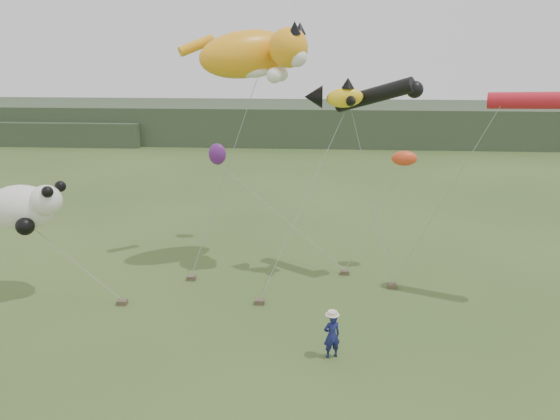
{
  "coord_description": "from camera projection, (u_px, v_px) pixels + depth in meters",
  "views": [
    {
      "loc": [
        1.13,
        -16.46,
        10.06
      ],
      "look_at": [
        -0.27,
        3.0,
        4.22
      ],
      "focal_mm": 35.0,
      "sensor_mm": 36.0,
      "label": 1
    }
  ],
  "objects": [
    {
      "name": "festival_attendant",
      "position": [
        332.0,
        336.0,
        18.23
      ],
      "size": [
        0.68,
        0.56,
        1.61
      ],
      "primitive_type": "imported",
      "rotation": [
        0.0,
        0.0,
        3.49
      ],
      "color": "navy",
      "rests_on": "ground"
    },
    {
      "name": "ground",
      "position": [
        282.0,
        353.0,
        18.69
      ],
      "size": [
        120.0,
        120.0,
        0.0
      ],
      "primitive_type": "plane",
      "color": "#385123",
      "rests_on": "ground"
    },
    {
      "name": "headland",
      "position": [
        281.0,
        123.0,
        61.06
      ],
      "size": [
        90.0,
        13.0,
        4.0
      ],
      "color": "#2D3D28",
      "rests_on": "ground"
    },
    {
      "name": "misc_kites",
      "position": [
        294.0,
        156.0,
        26.77
      ],
      "size": [
        10.19,
        4.1,
        1.5
      ],
      "color": "#E4451E",
      "rests_on": "ground"
    },
    {
      "name": "tube_kites",
      "position": [
        454.0,
        96.0,
        21.69
      ],
      "size": [
        9.41,
        4.48,
        1.65
      ],
      "color": "black",
      "rests_on": "ground"
    },
    {
      "name": "panda_kite",
      "position": [
        25.0,
        207.0,
        22.15
      ],
      "size": [
        3.29,
        2.13,
        2.04
      ],
      "color": "white",
      "rests_on": "ground"
    },
    {
      "name": "sandbag_anchors",
      "position": [
        264.0,
        287.0,
        23.55
      ],
      "size": [
        11.55,
        4.04,
        0.2
      ],
      "color": "brown",
      "rests_on": "ground"
    },
    {
      "name": "fish_kite",
      "position": [
        333.0,
        97.0,
        22.93
      ],
      "size": [
        2.51,
        1.71,
        1.31
      ],
      "color": "yellow",
      "rests_on": "ground"
    },
    {
      "name": "cat_kite",
      "position": [
        256.0,
        54.0,
        23.74
      ],
      "size": [
        5.97,
        4.06,
        2.64
      ],
      "color": "#FFA419",
      "rests_on": "ground"
    }
  ]
}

